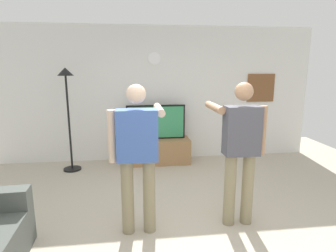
# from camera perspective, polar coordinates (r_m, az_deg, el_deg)

# --- Properties ---
(ground_plane) EXTENTS (8.40, 8.40, 0.00)m
(ground_plane) POSITION_cam_1_polar(r_m,az_deg,el_deg) (3.38, 3.20, -22.13)
(ground_plane) COLOR #B2A893
(back_wall) EXTENTS (6.40, 0.10, 2.70)m
(back_wall) POSITION_cam_1_polar(r_m,az_deg,el_deg) (5.75, -1.91, 6.51)
(back_wall) COLOR silver
(back_wall) RESTS_ON ground_plane
(tv_stand) EXTENTS (1.33, 0.51, 0.49)m
(tv_stand) POSITION_cam_1_polar(r_m,az_deg,el_deg) (5.61, -2.41, -5.14)
(tv_stand) COLOR #997047
(tv_stand) RESTS_ON ground_plane
(television) EXTENTS (1.16, 0.07, 0.68)m
(television) POSITION_cam_1_polar(r_m,az_deg,el_deg) (5.52, -2.50, 0.81)
(television) COLOR black
(television) RESTS_ON tv_stand
(wall_clock) EXTENTS (0.24, 0.03, 0.24)m
(wall_clock) POSITION_cam_1_polar(r_m,az_deg,el_deg) (5.66, -2.82, 13.64)
(wall_clock) COLOR white
(framed_picture) EXTENTS (0.59, 0.04, 0.58)m
(framed_picture) POSITION_cam_1_polar(r_m,az_deg,el_deg) (6.26, 18.42, 7.42)
(framed_picture) COLOR brown
(floor_lamp) EXTENTS (0.32, 0.32, 1.89)m
(floor_lamp) POSITION_cam_1_polar(r_m,az_deg,el_deg) (5.31, -19.92, 5.37)
(floor_lamp) COLOR black
(floor_lamp) RESTS_ON ground_plane
(person_standing_nearer_lamp) EXTENTS (0.63, 0.78, 1.72)m
(person_standing_nearer_lamp) POSITION_cam_1_polar(r_m,az_deg,el_deg) (3.12, -6.27, -5.02)
(person_standing_nearer_lamp) COLOR gray
(person_standing_nearer_lamp) RESTS_ON ground_plane
(person_standing_nearer_couch) EXTENTS (0.59, 0.78, 1.73)m
(person_standing_nearer_couch) POSITION_cam_1_polar(r_m,az_deg,el_deg) (3.39, 14.61, -4.04)
(person_standing_nearer_couch) COLOR gray
(person_standing_nearer_couch) RESTS_ON ground_plane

